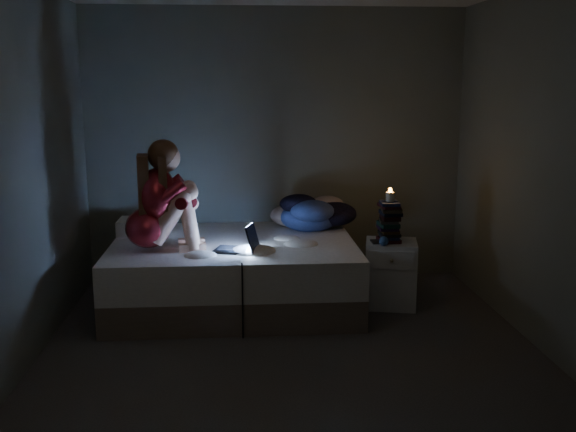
{
  "coord_description": "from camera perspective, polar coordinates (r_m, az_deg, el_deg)",
  "views": [
    {
      "loc": [
        -0.36,
        -4.4,
        1.9
      ],
      "look_at": [
        0.05,
        1.0,
        0.8
      ],
      "focal_mm": 41.01,
      "sensor_mm": 36.0,
      "label": 1
    }
  ],
  "objects": [
    {
      "name": "candle",
      "position": [
        5.6,
        8.84,
        1.63
      ],
      "size": [
        0.07,
        0.07,
        0.08
      ],
      "primitive_type": "cylinder",
      "color": "beige",
      "rests_on": "book_stack"
    },
    {
      "name": "wall_left",
      "position": [
        4.68,
        -22.41,
        3.24
      ],
      "size": [
        0.02,
        3.8,
        2.6
      ],
      "primitive_type": "cube",
      "color": "#62665D",
      "rests_on": "ground"
    },
    {
      "name": "floor",
      "position": [
        4.81,
        0.31,
        -11.9
      ],
      "size": [
        3.6,
        3.8,
        0.02
      ],
      "primitive_type": "cube",
      "color": "#312D2C",
      "rests_on": "ground"
    },
    {
      "name": "clothes_pile",
      "position": [
        6.07,
        1.87,
        0.45
      ],
      "size": [
        0.67,
        0.59,
        0.34
      ],
      "primitive_type": null,
      "rotation": [
        0.0,
        0.0,
        -0.26
      ],
      "color": "navy",
      "rests_on": "bed"
    },
    {
      "name": "blue_orb",
      "position": [
        5.5,
        8.66,
        -2.2
      ],
      "size": [
        0.08,
        0.08,
        0.08
      ],
      "primitive_type": "sphere",
      "color": "navy",
      "rests_on": "nightstand"
    },
    {
      "name": "wall_right",
      "position": [
        4.94,
        21.77,
        3.69
      ],
      "size": [
        0.02,
        3.8,
        2.6
      ],
      "primitive_type": "cube",
      "color": "#62665D",
      "rests_on": "ground"
    },
    {
      "name": "laptop",
      "position": [
        5.29,
        -4.59,
        -1.83
      ],
      "size": [
        0.39,
        0.32,
        0.24
      ],
      "primitive_type": null,
      "rotation": [
        0.0,
        0.0,
        -0.27
      ],
      "color": "black",
      "rests_on": "bed"
    },
    {
      "name": "book_stack",
      "position": [
        5.64,
        8.77,
        -0.5
      ],
      "size": [
        0.19,
        0.25,
        0.34
      ],
      "primitive_type": null,
      "color": "black",
      "rests_on": "nightstand"
    },
    {
      "name": "bed",
      "position": [
        5.74,
        -4.69,
        -4.93
      ],
      "size": [
        2.06,
        1.55,
        0.57
      ],
      "primitive_type": null,
      "color": "beige",
      "rests_on": "ground"
    },
    {
      "name": "wall_back",
      "position": [
        6.35,
        -1.07,
        6.05
      ],
      "size": [
        3.6,
        0.02,
        2.6
      ],
      "primitive_type": "cube",
      "color": "#62665D",
      "rests_on": "ground"
    },
    {
      "name": "wall_front",
      "position": [
        2.59,
        3.73,
        -1.94
      ],
      "size": [
        3.6,
        0.02,
        2.6
      ],
      "primitive_type": "cube",
      "color": "#62665D",
      "rests_on": "ground"
    },
    {
      "name": "pillow",
      "position": [
        6.05,
        -12.31,
        -0.87
      ],
      "size": [
        0.46,
        0.33,
        0.13
      ],
      "primitive_type": "cube",
      "color": "white",
      "rests_on": "bed"
    },
    {
      "name": "woman",
      "position": [
        5.35,
        -12.14,
        1.73
      ],
      "size": [
        0.6,
        0.43,
        0.9
      ],
      "primitive_type": null,
      "rotation": [
        0.0,
        0.0,
        0.12
      ],
      "color": "maroon",
      "rests_on": "bed"
    },
    {
      "name": "phone",
      "position": [
        5.6,
        7.74,
        -2.3
      ],
      "size": [
        0.1,
        0.15,
        0.01
      ],
      "primitive_type": "cube",
      "rotation": [
        0.0,
        0.0,
        0.2
      ],
      "color": "black",
      "rests_on": "nightstand"
    },
    {
      "name": "nightstand",
      "position": [
        5.76,
        8.88,
        -4.96
      ],
      "size": [
        0.5,
        0.46,
        0.57
      ],
      "primitive_type": "cube",
      "rotation": [
        0.0,
        0.0,
        -0.2
      ],
      "color": "silver",
      "rests_on": "ground"
    }
  ]
}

